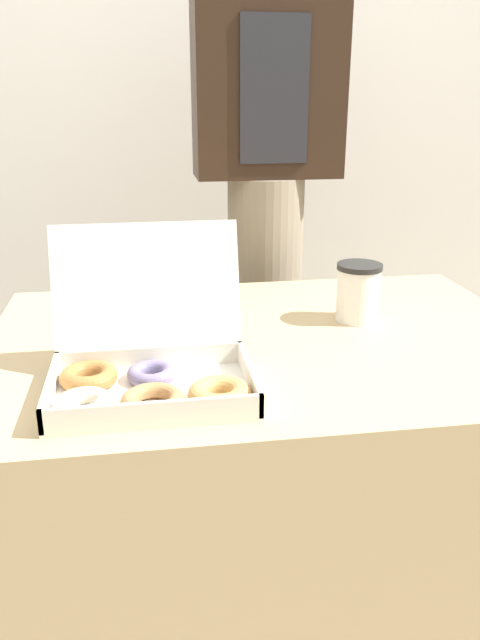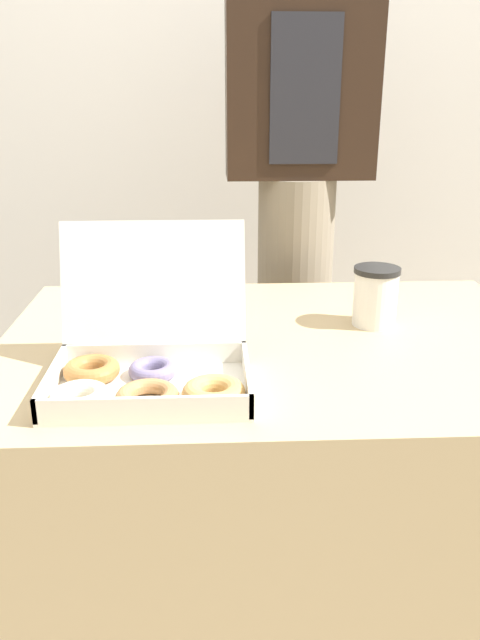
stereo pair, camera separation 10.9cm
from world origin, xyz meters
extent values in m
plane|color=gray|center=(0.00, 0.00, 0.00)|extent=(14.00, 14.00, 0.00)
cube|color=silver|center=(0.00, 1.30, 1.30)|extent=(10.00, 0.05, 2.60)
cube|color=tan|center=(0.00, 0.00, 0.35)|extent=(1.19, 0.83, 0.71)
cube|color=white|center=(-0.25, -0.24, 0.71)|extent=(0.35, 0.23, 0.01)
cube|color=white|center=(-0.42, -0.24, 0.73)|extent=(0.01, 0.23, 0.04)
cube|color=white|center=(-0.08, -0.24, 0.73)|extent=(0.01, 0.23, 0.04)
cube|color=white|center=(-0.25, -0.35, 0.73)|extent=(0.35, 0.01, 0.04)
cube|color=white|center=(-0.25, -0.13, 0.73)|extent=(0.35, 0.01, 0.04)
cube|color=white|center=(-0.25, -0.09, 0.86)|extent=(0.35, 0.07, 0.22)
torus|color=silver|center=(-0.36, -0.30, 0.73)|extent=(0.11, 0.11, 0.03)
torus|color=#A87038|center=(-0.36, -0.19, 0.73)|extent=(0.14, 0.14, 0.03)
torus|color=#B27F4C|center=(-0.25, -0.30, 0.73)|extent=(0.15, 0.15, 0.03)
torus|color=slate|center=(-0.25, -0.19, 0.72)|extent=(0.10, 0.10, 0.03)
torus|color=tan|center=(-0.14, -0.30, 0.73)|extent=(0.14, 0.14, 0.03)
cylinder|color=white|center=(0.23, 0.08, 0.77)|extent=(0.10, 0.10, 0.12)
cylinder|color=black|center=(0.23, 0.08, 0.83)|extent=(0.10, 0.10, 0.01)
cylinder|color=gray|center=(0.12, 0.66, 0.48)|extent=(0.23, 0.23, 0.96)
cube|color=black|center=(0.12, 0.66, 1.27)|extent=(0.43, 0.19, 0.61)
cube|color=#232328|center=(0.12, 0.56, 1.21)|extent=(0.19, 0.01, 0.39)
camera|label=1|loc=(-0.25, -1.22, 1.20)|focal=35.00mm
camera|label=2|loc=(-0.14, -1.23, 1.20)|focal=35.00mm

